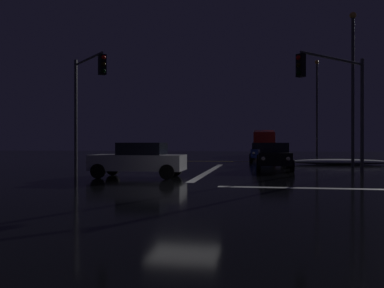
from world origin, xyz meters
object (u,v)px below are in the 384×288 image
sedan_blue (261,152)px  sedan_silver_crossing (139,160)px  sedan_white (261,150)px  box_truck (264,142)px  sedan_black (274,156)px  traffic_signal_ne (337,90)px  streetlamp_right_near (353,79)px  streetlamp_right_far (317,102)px  sedan_gray (271,153)px  traffic_signal_nw (86,91)px

sedan_blue → sedan_silver_crossing: size_ratio=1.00×
sedan_blue → sedan_white: same height
box_truck → sedan_black: bearing=-89.5°
sedan_blue → sedan_black: bearing=-86.9°
traffic_signal_ne → streetlamp_right_near: 7.28m
sedan_silver_crossing → streetlamp_right_far: 28.88m
sedan_gray → sedan_silver_crossing: same height
sedan_black → streetlamp_right_far: streetlamp_right_far is taller
sedan_blue → box_truck: bearing=88.3°
sedan_blue → traffic_signal_nw: size_ratio=0.66×
sedan_black → sedan_white: size_ratio=1.00×
box_truck → traffic_signal_nw: traffic_signal_nw is taller
sedan_silver_crossing → traffic_signal_nw: 6.66m
sedan_silver_crossing → sedan_black: bearing=45.0°
box_truck → streetlamp_right_far: bearing=-48.0°
box_truck → streetlamp_right_near: streetlamp_right_near is taller
sedan_white → streetlamp_right_far: bearing=18.7°
sedan_silver_crossing → traffic_signal_ne: size_ratio=0.72×
box_truck → traffic_signal_ne: (3.18, -28.76, 2.50)m
sedan_gray → box_truck: bearing=90.6°
traffic_signal_nw → sedan_silver_crossing: bearing=-40.8°
streetlamp_right_far → box_truck: bearing=132.0°
sedan_black → traffic_signal_ne: bearing=-45.3°
traffic_signal_ne → sedan_black: bearing=134.7°
sedan_white → streetlamp_right_far: (5.81, 1.97, 5.07)m
streetlamp_right_far → sedan_gray: bearing=-110.2°
traffic_signal_nw → traffic_signal_ne: traffic_signal_nw is taller
streetlamp_right_far → sedan_silver_crossing: bearing=-113.8°
sedan_blue → sedan_white: size_ratio=1.00×
box_truck → sedan_silver_crossing: bearing=-100.7°
traffic_signal_ne → sedan_silver_crossing: bearing=-160.5°
traffic_signal_ne → traffic_signal_nw: bearing=178.5°
streetlamp_right_near → sedan_blue: bearing=127.1°
sedan_blue → traffic_signal_ne: (3.60, -14.48, 3.41)m
traffic_signal_nw → streetlamp_right_near: size_ratio=0.64×
sedan_black → sedan_silver_crossing: bearing=-135.0°
streetlamp_right_near → sedan_white: bearing=112.5°
sedan_white → sedan_gray: bearing=-87.2°
sedan_blue → streetlamp_right_far: streetlamp_right_far is taller
traffic_signal_ne → box_truck: bearing=96.3°
sedan_silver_crossing → traffic_signal_ne: (9.25, 3.27, 3.41)m
sedan_black → sedan_blue: bearing=93.1°
sedan_blue → streetlamp_right_near: (5.84, -7.73, 4.98)m
sedan_silver_crossing → streetlamp_right_near: bearing=41.1°
sedan_white → streetlamp_right_near: bearing=-67.5°
sedan_white → traffic_signal_ne: bearing=-80.2°
sedan_black → traffic_signal_nw: traffic_signal_nw is taller
sedan_blue → box_truck: box_truck is taller
sedan_blue → traffic_signal_ne: 15.30m
sedan_white → sedan_silver_crossing: 24.70m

